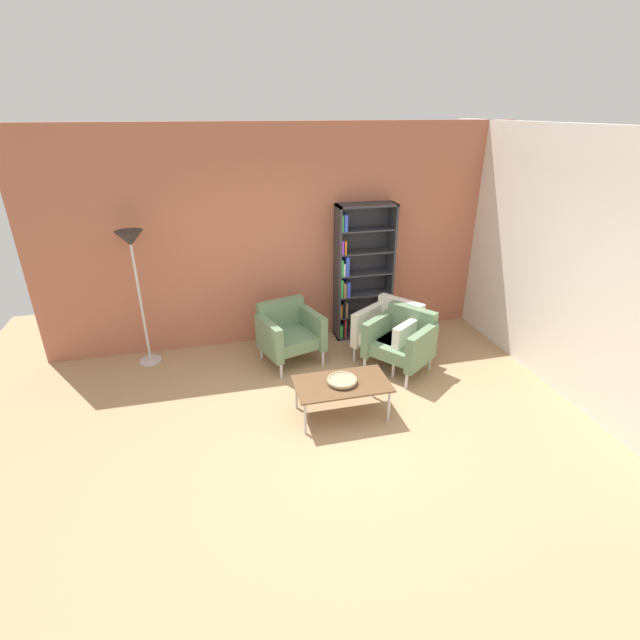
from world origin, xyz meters
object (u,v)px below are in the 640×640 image
(coffee_table_low, at_px, (342,385))
(floor_lamp_torchiere, at_px, (133,255))
(decorative_bowl, at_px, (342,380))
(armchair_near_window, at_px, (402,340))
(armchair_by_bookshelf, at_px, (289,332))
(armchair_corner_red, at_px, (390,331))
(bookshelf_tall, at_px, (359,274))

(coffee_table_low, distance_m, floor_lamp_torchiere, 2.93)
(decorative_bowl, bearing_deg, armchair_near_window, 37.16)
(armchair_by_bookshelf, distance_m, armchair_corner_red, 1.31)
(bookshelf_tall, bearing_deg, decorative_bowl, -112.81)
(bookshelf_tall, xyz_separation_m, decorative_bowl, (-0.78, -1.85, -0.50))
(decorative_bowl, height_order, armchair_corner_red, armchair_corner_red)
(coffee_table_low, bearing_deg, decorative_bowl, 180.00)
(decorative_bowl, distance_m, armchair_near_window, 1.25)
(armchair_by_bookshelf, height_order, armchair_near_window, same)
(coffee_table_low, distance_m, armchair_corner_red, 1.41)
(armchair_near_window, distance_m, floor_lamp_torchiere, 3.42)
(decorative_bowl, xyz_separation_m, armchair_by_bookshelf, (-0.33, 1.32, -0.02))
(armchair_corner_red, bearing_deg, floor_lamp_torchiere, -137.67)
(armchair_corner_red, relative_size, floor_lamp_torchiere, 0.54)
(armchair_by_bookshelf, bearing_deg, armchair_near_window, -40.31)
(bookshelf_tall, height_order, floor_lamp_torchiere, bookshelf_tall)
(bookshelf_tall, distance_m, floor_lamp_torchiere, 2.94)
(floor_lamp_torchiere, bearing_deg, armchair_near_window, -17.30)
(coffee_table_low, relative_size, floor_lamp_torchiere, 0.57)
(armchair_near_window, bearing_deg, armchair_corner_red, 151.68)
(decorative_bowl, distance_m, floor_lamp_torchiere, 2.91)
(floor_lamp_torchiere, bearing_deg, coffee_table_low, -39.17)
(decorative_bowl, xyz_separation_m, armchair_near_window, (0.99, 0.75, -0.02))
(bookshelf_tall, bearing_deg, armchair_by_bookshelf, -154.19)
(bookshelf_tall, distance_m, armchair_near_window, 1.23)
(decorative_bowl, distance_m, armchair_by_bookshelf, 1.36)
(armchair_near_window, relative_size, floor_lamp_torchiere, 0.54)
(bookshelf_tall, relative_size, armchair_by_bookshelf, 2.18)
(bookshelf_tall, xyz_separation_m, floor_lamp_torchiere, (-2.89, -0.13, 0.52))
(bookshelf_tall, height_order, coffee_table_low, bookshelf_tall)
(bookshelf_tall, xyz_separation_m, armchair_corner_red, (0.17, -0.81, -0.52))
(armchair_by_bookshelf, xyz_separation_m, floor_lamp_torchiere, (-1.78, 0.41, 1.03))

